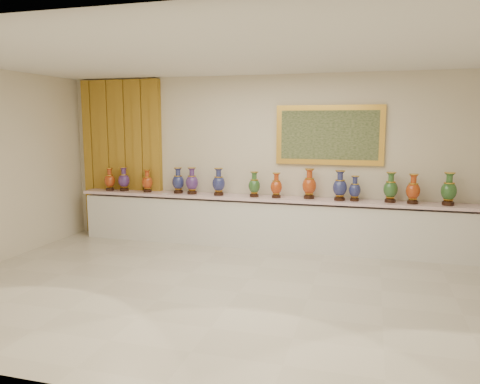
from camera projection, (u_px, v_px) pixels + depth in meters
The scene contains 18 objects.
ground at pixel (239, 292), 6.06m from camera, with size 8.00×8.00×0.00m, color beige.
room at pixel (152, 155), 8.80m from camera, with size 8.00×8.00×8.00m.
counter at pixel (275, 223), 8.15m from camera, with size 7.28×0.48×0.90m.
vase_0 at pixel (110, 180), 8.87m from camera, with size 0.23×0.23×0.43m.
vase_1 at pixel (124, 180), 8.82m from camera, with size 0.26×0.26×0.45m.
vase_2 at pixel (147, 182), 8.66m from camera, with size 0.26×0.26×0.42m.
vase_3 at pixel (178, 182), 8.53m from camera, with size 0.29×0.29×0.47m.
vase_4 at pixel (192, 182), 8.43m from camera, with size 0.28×0.28×0.48m.
vase_5 at pixel (219, 183), 8.27m from camera, with size 0.30×0.30×0.49m.
vase_6 at pixel (254, 186), 8.10m from camera, with size 0.26×0.26×0.44m.
vase_7 at pixel (276, 187), 8.00m from camera, with size 0.26×0.26×0.43m.
vase_8 at pixel (309, 185), 7.91m from camera, with size 0.28×0.28×0.51m.
vase_9 at pixel (340, 187), 7.71m from camera, with size 0.26×0.26×0.50m.
vase_10 at pixel (355, 190), 7.68m from camera, with size 0.22×0.22×0.42m.
vase_11 at pixel (391, 189), 7.54m from camera, with size 0.29×0.29×0.49m.
vase_12 at pixel (413, 190), 7.41m from camera, with size 0.28×0.28×0.48m.
vase_13 at pixel (449, 191), 7.28m from camera, with size 0.29×0.29×0.52m.
label_card at pixel (165, 193), 8.50m from camera, with size 0.10×0.06×0.00m, color white.
Camera 1 is at (1.60, -5.58, 2.18)m, focal length 35.00 mm.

